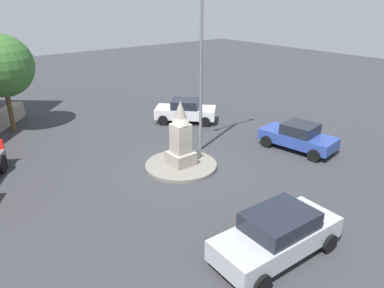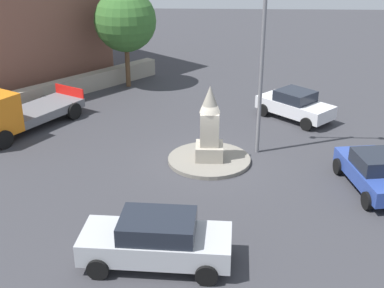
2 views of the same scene
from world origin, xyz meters
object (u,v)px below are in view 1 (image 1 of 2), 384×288
at_px(car_silver_parked_right, 277,234).
at_px(tree_near_wall, 1,66).
at_px(monument, 181,137).
at_px(car_white_passing, 185,111).
at_px(car_blue_approaching, 298,136).
at_px(streetlamp, 201,55).

distance_m(car_silver_parked_right, tree_near_wall, 18.06).
height_order(monument, car_white_passing, monument).
distance_m(car_silver_parked_right, car_white_passing, 13.49).
distance_m(car_blue_approaching, car_white_passing, 7.61).
distance_m(streetlamp, tree_near_wall, 11.80).
bearing_deg(car_blue_approaching, streetlamp, 141.92).
xyz_separation_m(streetlamp, car_silver_parked_right, (-3.58, -8.04, -4.18)).
bearing_deg(tree_near_wall, car_silver_parked_right, -78.78).
relative_size(car_white_passing, tree_near_wall, 0.68).
distance_m(monument, car_white_passing, 6.78).
xyz_separation_m(car_white_passing, tree_near_wall, (-9.24, 5.26, 3.18)).
height_order(car_white_passing, tree_near_wall, tree_near_wall).
height_order(monument, streetlamp, streetlamp).
bearing_deg(car_silver_parked_right, car_white_passing, 64.62).
distance_m(car_white_passing, tree_near_wall, 11.10).
height_order(car_blue_approaching, tree_near_wall, tree_near_wall).
height_order(streetlamp, tree_near_wall, streetlamp).
bearing_deg(tree_near_wall, monument, -64.61).
bearing_deg(streetlamp, monument, -153.45).
xyz_separation_m(monument, car_silver_parked_right, (-1.50, -7.00, -0.77)).
distance_m(monument, car_silver_parked_right, 7.19).
bearing_deg(monument, car_white_passing, 50.50).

